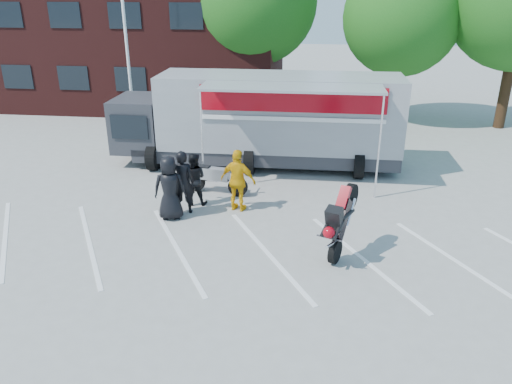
% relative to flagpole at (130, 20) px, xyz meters
% --- Properties ---
extents(ground, '(100.00, 100.00, 0.00)m').
position_rel_flagpole_xyz_m(ground, '(6.24, -10.00, -5.05)').
color(ground, '#9F9F99').
rests_on(ground, ground).
extents(parking_bay_lines, '(18.09, 13.33, 0.01)m').
position_rel_flagpole_xyz_m(parking_bay_lines, '(6.24, -9.00, -5.05)').
color(parking_bay_lines, white).
rests_on(parking_bay_lines, ground).
extents(office_building, '(18.00, 8.00, 7.00)m').
position_rel_flagpole_xyz_m(office_building, '(-3.76, 8.00, -1.55)').
color(office_building, '#431715').
rests_on(office_building, ground).
extents(flagpole, '(1.61, 0.12, 8.00)m').
position_rel_flagpole_xyz_m(flagpole, '(0.00, 0.00, 0.00)').
color(flagpole, white).
rests_on(flagpole, ground).
extents(tree_left, '(6.12, 6.12, 8.64)m').
position_rel_flagpole_xyz_m(tree_left, '(4.24, 6.00, 0.51)').
color(tree_left, '#382314').
rests_on(tree_left, ground).
extents(tree_mid, '(5.44, 5.44, 7.68)m').
position_rel_flagpole_xyz_m(tree_mid, '(11.24, 5.00, -0.11)').
color(tree_mid, '#382314').
rests_on(tree_mid, ground).
extents(transporter_truck, '(10.70, 5.21, 3.39)m').
position_rel_flagpole_xyz_m(transporter_truck, '(5.67, -2.24, -5.05)').
color(transporter_truck, '#93969B').
rests_on(transporter_truck, ground).
extents(parked_motorcycle, '(2.26, 1.10, 1.13)m').
position_rel_flagpole_xyz_m(parked_motorcycle, '(4.37, -5.25, -5.05)').
color(parked_motorcycle, '#B0B0B5').
rests_on(parked_motorcycle, ground).
extents(stunt_bike_rider, '(1.43, 1.92, 2.04)m').
position_rel_flagpole_xyz_m(stunt_bike_rider, '(8.38, -8.66, -5.05)').
color(stunt_bike_rider, black).
rests_on(stunt_bike_rider, ground).
extents(spectator_leather_a, '(1.02, 0.76, 1.91)m').
position_rel_flagpole_xyz_m(spectator_leather_a, '(3.42, -7.25, -4.10)').
color(spectator_leather_a, black).
rests_on(spectator_leather_a, ground).
extents(spectator_leather_b, '(0.76, 0.55, 1.94)m').
position_rel_flagpole_xyz_m(spectator_leather_b, '(3.67, -6.79, -4.08)').
color(spectator_leather_b, black).
rests_on(spectator_leather_b, ground).
extents(spectator_leather_c, '(0.85, 0.68, 1.66)m').
position_rel_flagpole_xyz_m(spectator_leather_c, '(3.84, -6.15, -4.23)').
color(spectator_leather_c, black).
rests_on(spectator_leather_c, ground).
extents(spectator_hivis, '(1.21, 0.75, 1.91)m').
position_rel_flagpole_xyz_m(spectator_hivis, '(5.28, -6.44, -4.10)').
color(spectator_hivis, '#EEAD0C').
rests_on(spectator_hivis, ground).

